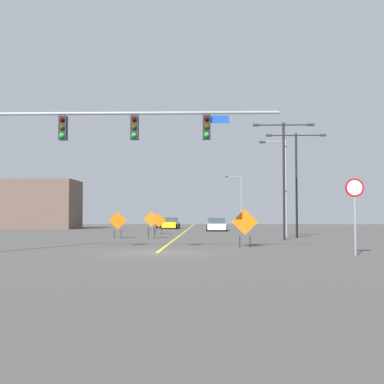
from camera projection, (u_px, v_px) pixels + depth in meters
The scene contains 16 objects.
ground at pixel (157, 253), 21.77m from camera, with size 150.30×150.30×0.00m, color #4C4947.
road_centre_stripe at pixel (189, 228), 63.45m from camera, with size 0.16×83.50×0.01m.
traffic_signal_assembly at pixel (96, 138), 22.06m from camera, with size 12.72×0.44×6.53m.
stop_sign at pixel (355, 201), 20.30m from camera, with size 0.76×0.07×3.11m.
street_lamp_near_left at pixel (284, 183), 38.18m from camera, with size 2.07×0.24×7.36m.
street_lamp_mid_left at pixel (284, 169), 33.30m from camera, with size 4.07×0.24×7.78m.
street_lamp_far_left at pixel (240, 198), 74.39m from camera, with size 2.45×0.24×7.55m.
street_lamp_far_right at pixel (296, 174), 37.28m from camera, with size 4.43×0.24×7.72m.
construction_sign_median_near at pixel (151, 221), 35.39m from camera, with size 1.11×0.17×1.93m.
construction_sign_left_shoulder at pixel (245, 223), 25.65m from camera, with size 1.33×0.09×1.95m.
construction_sign_median_far at pixel (118, 222), 35.87m from camera, with size 1.25×0.29×1.89m.
construction_sign_left_lane at pixel (159, 221), 43.90m from camera, with size 1.23×0.20×1.83m.
car_black_near at pixel (166, 223), 66.73m from camera, with size 2.15×4.34×1.26m.
car_white_distant at pixel (216, 225), 53.21m from camera, with size 2.14×4.38×1.37m.
car_yellow_passing at pixel (171, 223), 61.79m from camera, with size 2.10×4.13×1.39m.
roadside_building_west at pixel (36, 204), 62.69m from camera, with size 10.08×6.70×6.02m.
Camera 1 is at (2.12, -21.82, 1.60)m, focal length 47.19 mm.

